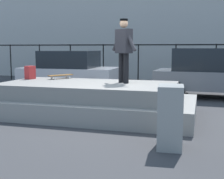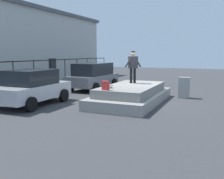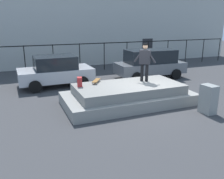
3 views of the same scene
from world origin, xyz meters
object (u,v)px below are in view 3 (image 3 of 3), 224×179
car_grey_hatchback_mid (150,63)px  skateboarder (145,60)px  utility_box (208,99)px  skateboard (96,80)px  backpack (80,82)px  car_silver_sedan_near (56,71)px

car_grey_hatchback_mid → skateboarder: bearing=-124.2°
car_grey_hatchback_mid → utility_box: (-1.03, -6.19, -0.37)m
skateboard → car_grey_hatchback_mid: bearing=34.2°
skateboard → backpack: size_ratio=1.94×
backpack → utility_box: 5.24m
skateboard → car_grey_hatchback_mid: size_ratio=0.17×
skateboarder → utility_box: skateboarder is taller
skateboarder → backpack: bearing=175.6°
backpack → car_silver_sedan_near: (-0.38, 3.77, -0.21)m
skateboard → car_silver_sedan_near: car_silver_sedan_near is taller
skateboarder → car_grey_hatchback_mid: bearing=55.8°
car_grey_hatchback_mid → utility_box: bearing=-99.5°
backpack → utility_box: size_ratio=0.34×
skateboarder → car_grey_hatchback_mid: 4.59m
skateboarder → skateboard: size_ratio=2.21×
skateboard → car_grey_hatchback_mid: car_grey_hatchback_mid is taller
car_grey_hatchback_mid → car_silver_sedan_near: bearing=177.3°
skateboarder → utility_box: 3.16m
backpack → car_grey_hatchback_mid: car_grey_hatchback_mid is taller
car_silver_sedan_near → utility_box: 8.09m
skateboarder → car_silver_sedan_near: 5.31m
skateboarder → car_silver_sedan_near: skateboarder is taller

